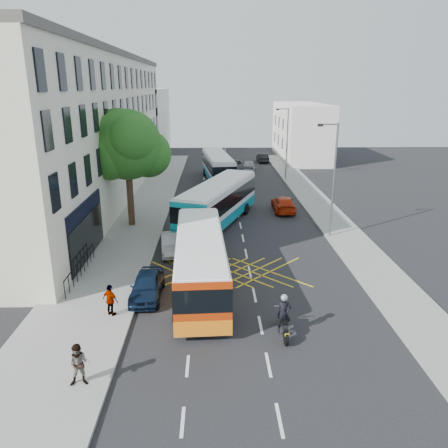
{
  "coord_description": "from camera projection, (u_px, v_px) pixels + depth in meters",
  "views": [
    {
      "loc": [
        -2.14,
        -17.71,
        10.56
      ],
      "look_at": [
        -1.46,
        8.5,
        2.2
      ],
      "focal_mm": 35.0,
      "sensor_mm": 36.0,
      "label": 1
    }
  ],
  "objects": [
    {
      "name": "red_hatchback",
      "position": [
        283.0,
        204.0,
        38.17
      ],
      "size": [
        1.89,
        4.49,
        1.29
      ],
      "primitive_type": "imported",
      "rotation": [
        0.0,
        0.0,
        3.12
      ],
      "color": "#AD2207",
      "rests_on": "ground"
    },
    {
      "name": "street_tree",
      "position": [
        127.0,
        146.0,
        32.26
      ],
      "size": [
        6.3,
        5.7,
        8.8
      ],
      "color": "#382619",
      "rests_on": "pavement_left"
    },
    {
      "name": "pavement_left",
      "position": [
        132.0,
        225.0,
        34.18
      ],
      "size": [
        5.0,
        70.0,
        0.15
      ],
      "primitive_type": "cube",
      "color": "gray",
      "rests_on": "ground"
    },
    {
      "name": "parked_car_blue",
      "position": [
        147.0,
        285.0,
        22.6
      ],
      "size": [
        1.57,
        3.86,
        1.31
      ],
      "primitive_type": "imported",
      "rotation": [
        0.0,
        0.0,
        -0.0
      ],
      "color": "black",
      "rests_on": "ground"
    },
    {
      "name": "pedestrian_near",
      "position": [
        79.0,
        365.0,
        15.65
      ],
      "size": [
        0.87,
        0.72,
        1.65
      ],
      "primitive_type": "imported",
      "rotation": [
        0.0,
        0.0,
        0.12
      ],
      "color": "gray",
      "rests_on": "pavement_left"
    },
    {
      "name": "terrace_far",
      "position": [
        139.0,
        121.0,
        70.64
      ],
      "size": [
        8.0,
        20.0,
        10.0
      ],
      "primitive_type": "cube",
      "color": "silver",
      "rests_on": "ground"
    },
    {
      "name": "distant_car_silver",
      "position": [
        249.0,
        166.0,
        56.06
      ],
      "size": [
        2.12,
        4.29,
        1.4
      ],
      "primitive_type": "imported",
      "rotation": [
        0.0,
        0.0,
        3.03
      ],
      "color": "#929399",
      "rests_on": "ground"
    },
    {
      "name": "distant_car_dark",
      "position": [
        262.0,
        158.0,
        62.57
      ],
      "size": [
        1.53,
        3.87,
        1.25
      ],
      "primitive_type": "imported",
      "rotation": [
        0.0,
        0.0,
        3.2
      ],
      "color": "black",
      "rests_on": "ground"
    },
    {
      "name": "parked_car_silver",
      "position": [
        172.0,
        244.0,
        28.7
      ],
      "size": [
        1.71,
        3.84,
        1.22
      ],
      "primitive_type": "imported",
      "rotation": [
        0.0,
        0.0,
        0.12
      ],
      "color": "#A7AAAF",
      "rests_on": "ground"
    },
    {
      "name": "bus_near",
      "position": [
        200.0,
        261.0,
        23.27
      ],
      "size": [
        3.06,
        10.94,
        3.05
      ],
      "rotation": [
        0.0,
        0.0,
        0.05
      ],
      "color": "silver",
      "rests_on": "ground"
    },
    {
      "name": "railings",
      "position": [
        80.0,
        267.0,
        24.71
      ],
      "size": [
        0.08,
        5.6,
        1.14
      ],
      "primitive_type": null,
      "color": "black",
      "rests_on": "pavement_left"
    },
    {
      "name": "pavement_right",
      "position": [
        335.0,
        224.0,
        34.57
      ],
      "size": [
        3.0,
        70.0,
        0.15
      ],
      "primitive_type": "cube",
      "color": "gray",
      "rests_on": "ground"
    },
    {
      "name": "motorbike",
      "position": [
        283.0,
        316.0,
        19.04
      ],
      "size": [
        0.67,
        2.25,
        2.0
      ],
      "rotation": [
        0.0,
        0.0,
        0.03
      ],
      "color": "black",
      "rests_on": "ground"
    },
    {
      "name": "terrace_main",
      "position": [
        87.0,
        127.0,
        41.05
      ],
      "size": [
        8.3,
        45.0,
        13.5
      ],
      "color": "beige",
      "rests_on": "ground"
    },
    {
      "name": "lamp_near",
      "position": [
        333.0,
        175.0,
        30.3
      ],
      "size": [
        1.45,
        0.15,
        8.0
      ],
      "color": "slate",
      "rests_on": "pavement_right"
    },
    {
      "name": "pedestrian_far",
      "position": [
        110.0,
        300.0,
        20.47
      ],
      "size": [
        0.98,
        0.8,
        1.56
      ],
      "primitive_type": "imported",
      "rotation": [
        0.0,
        0.0,
        2.59
      ],
      "color": "gray",
      "rests_on": "pavement_left"
    },
    {
      "name": "distant_car_grey",
      "position": [
        236.0,
        165.0,
        56.47
      ],
      "size": [
        2.57,
        4.93,
        1.33
      ],
      "primitive_type": "imported",
      "rotation": [
        0.0,
        0.0,
        0.08
      ],
      "color": "#3A3C41",
      "rests_on": "ground"
    },
    {
      "name": "lamp_far",
      "position": [
        286.0,
        140.0,
        49.35
      ],
      "size": [
        1.45,
        0.15,
        8.0
      ],
      "color": "slate",
      "rests_on": "pavement_right"
    },
    {
      "name": "bus_far",
      "position": [
        218.0,
        167.0,
        50.14
      ],
      "size": [
        3.81,
        11.1,
        3.06
      ],
      "rotation": [
        0.0,
        0.0,
        0.12
      ],
      "color": "silver",
      "rests_on": "ground"
    },
    {
      "name": "bus_mid",
      "position": [
        218.0,
        202.0,
        34.42
      ],
      "size": [
        6.73,
        11.91,
        3.29
      ],
      "rotation": [
        0.0,
        0.0,
        -0.37
      ],
      "color": "silver",
      "rests_on": "ground"
    },
    {
      "name": "ground",
      "position": [
        260.0,
        325.0,
        20.12
      ],
      "size": [
        120.0,
        120.0,
        0.0
      ],
      "primitive_type": "plane",
      "color": "black",
      "rests_on": "ground"
    },
    {
      "name": "building_right",
      "position": [
        301.0,
        131.0,
        64.9
      ],
      "size": [
        6.0,
        18.0,
        8.0
      ],
      "primitive_type": "cube",
      "color": "silver",
      "rests_on": "ground"
    }
  ]
}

